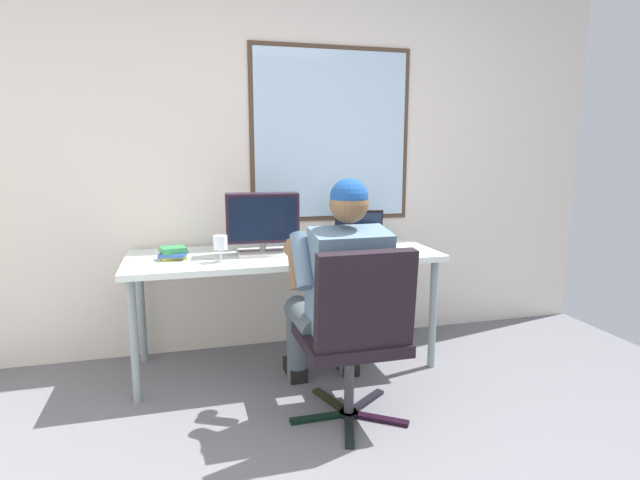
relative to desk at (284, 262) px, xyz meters
The scene contains 8 objects.
wall_rear 0.77m from the desk, 73.93° to the left, with size 4.61×0.08×2.59m.
desk is the anchor object (origin of this frame).
office_chair 0.85m from the desk, 77.26° to the right, with size 0.57×0.60×0.90m.
person_seated 0.59m from the desk, 72.01° to the right, with size 0.53×0.77×1.20m.
crt_monitor 0.29m from the desk, behind, with size 0.44×0.26×0.37m.
laptop 0.53m from the desk, ahead, with size 0.36×0.33×0.23m.
wine_glass 0.45m from the desk, 158.52° to the right, with size 0.08×0.08×0.15m.
book_stack 0.66m from the desk, behind, with size 0.17×0.16×0.07m.
Camera 1 is at (-0.70, -1.27, 1.34)m, focal length 28.85 mm.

